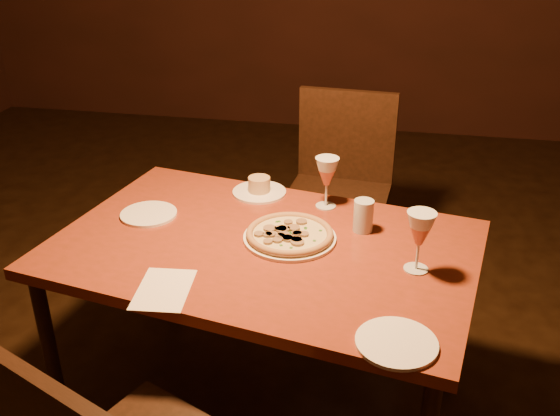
# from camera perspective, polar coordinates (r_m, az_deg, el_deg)

# --- Properties ---
(dining_table) EXTENTS (1.45, 1.07, 0.71)m
(dining_table) POSITION_cam_1_polar(r_m,az_deg,el_deg) (2.02, -1.49, -4.80)
(dining_table) COLOR maroon
(dining_table) RESTS_ON floor
(chair_far) EXTENTS (0.48, 0.48, 0.93)m
(chair_far) POSITION_cam_1_polar(r_m,az_deg,el_deg) (2.86, 5.49, 2.15)
(chair_far) COLOR black
(chair_far) RESTS_ON floor
(pizza_plate) EXTENTS (0.30, 0.30, 0.03)m
(pizza_plate) POSITION_cam_1_polar(r_m,az_deg,el_deg) (2.01, 0.90, -2.44)
(pizza_plate) COLOR white
(pizza_plate) RESTS_ON dining_table
(ramekin_saucer) EXTENTS (0.20, 0.20, 0.06)m
(ramekin_saucer) POSITION_cam_1_polar(r_m,az_deg,el_deg) (2.32, -1.91, 1.83)
(ramekin_saucer) COLOR white
(ramekin_saucer) RESTS_ON dining_table
(wine_glass_far) EXTENTS (0.08, 0.08, 0.19)m
(wine_glass_far) POSITION_cam_1_polar(r_m,az_deg,el_deg) (2.19, 4.28, 2.33)
(wine_glass_far) COLOR #CD6D55
(wine_glass_far) RESTS_ON dining_table
(wine_glass_right) EXTENTS (0.09, 0.09, 0.19)m
(wine_glass_right) POSITION_cam_1_polar(r_m,az_deg,el_deg) (1.85, 12.59, -3.02)
(wine_glass_right) COLOR #CD6D55
(wine_glass_right) RESTS_ON dining_table
(water_tumbler) EXTENTS (0.07, 0.07, 0.11)m
(water_tumbler) POSITION_cam_1_polar(r_m,az_deg,el_deg) (2.06, 7.63, -0.71)
(water_tumbler) COLOR silver
(water_tumbler) RESTS_ON dining_table
(side_plate_left) EXTENTS (0.20, 0.20, 0.01)m
(side_plate_left) POSITION_cam_1_polar(r_m,az_deg,el_deg) (2.21, -11.92, -0.54)
(side_plate_left) COLOR white
(side_plate_left) RESTS_ON dining_table
(side_plate_near) EXTENTS (0.20, 0.20, 0.01)m
(side_plate_near) POSITION_cam_1_polar(r_m,az_deg,el_deg) (1.60, 10.60, -12.02)
(side_plate_near) COLOR white
(side_plate_near) RESTS_ON dining_table
(menu_card) EXTENTS (0.17, 0.23, 0.00)m
(menu_card) POSITION_cam_1_polar(r_m,az_deg,el_deg) (1.80, -10.58, -7.32)
(menu_card) COLOR white
(menu_card) RESTS_ON dining_table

